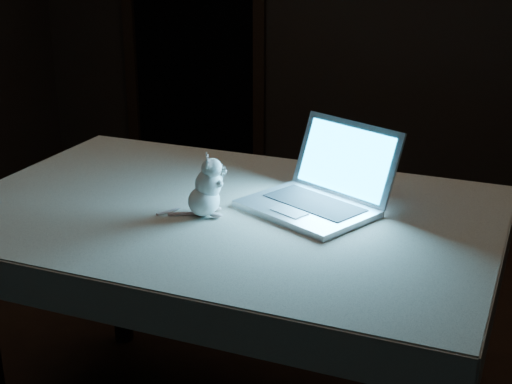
% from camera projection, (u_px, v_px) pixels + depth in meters
% --- Properties ---
extents(floor, '(5.00, 5.00, 0.00)m').
position_uv_depth(floor, '(232.00, 365.00, 3.02)').
color(floor, black).
rests_on(floor, ground).
extents(doorway, '(1.06, 0.36, 2.13)m').
position_uv_depth(doorway, '(193.00, 17.00, 5.20)').
color(doorway, black).
rests_on(doorway, back_wall).
extents(table, '(1.66, 1.16, 0.84)m').
position_uv_depth(table, '(226.00, 327.00, 2.49)').
color(table, black).
rests_on(table, floor).
extents(tablecloth, '(1.98, 1.66, 0.12)m').
position_uv_depth(tablecloth, '(221.00, 223.00, 2.39)').
color(tablecloth, beige).
rests_on(tablecloth, table).
extents(laptop, '(0.51, 0.49, 0.26)m').
position_uv_depth(laptop, '(308.00, 172.00, 2.27)').
color(laptop, silver).
rests_on(laptop, tablecloth).
extents(plush_mouse, '(0.20, 0.20, 0.19)m').
position_uv_depth(plush_mouse, '(204.00, 186.00, 2.26)').
color(plush_mouse, white).
rests_on(plush_mouse, tablecloth).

